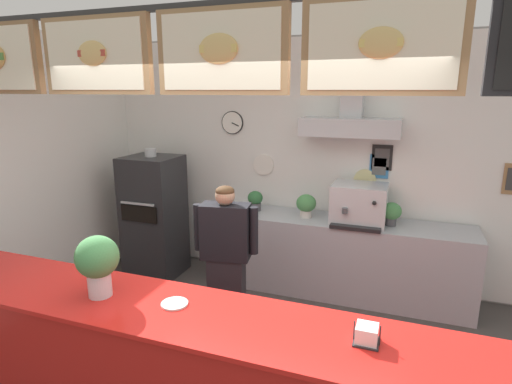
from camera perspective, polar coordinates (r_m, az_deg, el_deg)
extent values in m
cube|color=gray|center=(5.17, 7.76, 4.09)|extent=(5.41, 0.12, 2.95)
cube|color=white|center=(5.11, 7.61, 3.97)|extent=(5.37, 0.01, 2.91)
cylinder|color=black|center=(5.35, -3.25, 9.46)|extent=(0.29, 0.02, 0.29)
cylinder|color=white|center=(5.34, -3.30, 9.45)|extent=(0.27, 0.01, 0.27)
cube|color=black|center=(5.32, -2.86, 9.23)|extent=(0.10, 0.01, 0.05)
cylinder|color=white|center=(5.27, 1.04, 3.75)|extent=(0.27, 0.02, 0.27)
cylinder|color=beige|center=(5.03, 14.68, 1.59)|extent=(0.26, 0.02, 0.26)
cube|color=black|center=(4.97, 16.86, 4.53)|extent=(0.23, 0.02, 0.29)
cube|color=#424242|center=(4.96, 16.86, 4.52)|extent=(0.16, 0.01, 0.21)
cube|color=teal|center=(4.99, 16.51, 3.38)|extent=(0.21, 0.02, 0.27)
cube|color=#595959|center=(4.98, 16.50, 3.36)|extent=(0.15, 0.01, 0.20)
cube|color=#B7BABF|center=(4.77, 12.75, 8.66)|extent=(1.08, 0.41, 0.20)
cube|color=#B7BABF|center=(4.84, 13.24, 15.01)|extent=(0.24, 0.24, 0.86)
cube|color=#2D2D2D|center=(2.66, -4.60, 24.36)|extent=(4.54, 0.04, 0.04)
cube|color=#9E754C|center=(3.09, -21.00, 17.02)|extent=(0.84, 0.05, 0.50)
cube|color=#F2E5C6|center=(3.06, -21.35, 17.02)|extent=(0.75, 0.01, 0.44)
ellipsoid|color=#E5BC70|center=(3.06, -21.53, 17.25)|extent=(0.23, 0.04, 0.16)
cube|color=#B74233|center=(3.05, -21.63, 17.25)|extent=(0.22, 0.01, 0.04)
cube|color=#9E754C|center=(2.60, -4.77, 18.61)|extent=(0.84, 0.05, 0.50)
cube|color=#F2E5C6|center=(2.57, -5.05, 18.65)|extent=(0.75, 0.01, 0.44)
ellipsoid|color=#E5BC70|center=(2.56, -5.17, 18.95)|extent=(0.25, 0.04, 0.17)
cube|color=#E5C666|center=(2.55, -5.25, 18.96)|extent=(0.24, 0.01, 0.04)
cube|color=#9E754C|center=(2.37, 16.77, 18.56)|extent=(0.84, 0.05, 0.50)
cube|color=#F2E5C6|center=(2.34, 16.72, 18.63)|extent=(0.75, 0.01, 0.44)
ellipsoid|color=#E5BC70|center=(2.33, 16.72, 18.96)|extent=(0.23, 0.04, 0.16)
cube|color=#E5C666|center=(2.32, 16.71, 18.98)|extent=(0.21, 0.01, 0.04)
cube|color=red|center=(2.68, -6.91, -16.62)|extent=(4.35, 0.67, 0.03)
cube|color=#A3A5AD|center=(5.00, 11.22, -8.68)|extent=(2.92, 0.63, 0.90)
cube|color=gray|center=(5.12, 11.07, -11.65)|extent=(2.77, 0.58, 0.02)
cube|color=#232326|center=(5.48, -13.74, -3.24)|extent=(0.66, 0.61, 1.54)
cube|color=black|center=(5.19, -15.75, -2.89)|extent=(0.49, 0.02, 0.20)
cube|color=#B7BABF|center=(5.15, -15.96, -1.55)|extent=(0.46, 0.02, 0.02)
cylinder|color=#B7BABF|center=(5.30, -14.25, 5.26)|extent=(0.14, 0.14, 0.10)
cube|color=#232328|center=(4.07, -4.01, -14.40)|extent=(0.36, 0.25, 0.83)
cube|color=black|center=(3.80, -4.18, -5.42)|extent=(0.47, 0.29, 0.51)
cylinder|color=black|center=(3.74, -0.31, -5.30)|extent=(0.08, 0.08, 0.43)
cylinder|color=black|center=(3.86, -7.93, -4.79)|extent=(0.08, 0.08, 0.43)
sphere|color=tan|center=(3.70, -4.27, -0.50)|extent=(0.18, 0.18, 0.18)
ellipsoid|color=#4C331E|center=(3.69, -4.28, 0.11)|extent=(0.17, 0.17, 0.10)
cube|color=silver|center=(4.75, 13.93, -1.55)|extent=(0.59, 0.46, 0.44)
cylinder|color=#4C4C51|center=(4.52, 12.06, -2.52)|extent=(0.06, 0.06, 0.06)
cube|color=black|center=(4.55, 13.40, -4.82)|extent=(0.53, 0.10, 0.04)
sphere|color=black|center=(4.47, 15.88, -1.46)|extent=(0.04, 0.04, 0.04)
cylinder|color=#4C4C51|center=(4.79, 17.97, -3.86)|extent=(0.12, 0.12, 0.09)
ellipsoid|color=#47894C|center=(4.76, 18.08, -2.50)|extent=(0.21, 0.21, 0.19)
cylinder|color=#4C4C51|center=(5.12, -0.11, -2.01)|extent=(0.14, 0.14, 0.10)
ellipsoid|color=#2D6638|center=(5.09, -0.11, -0.79)|extent=(0.19, 0.19, 0.17)
cylinder|color=beige|center=(4.89, 6.85, -2.94)|extent=(0.13, 0.13, 0.09)
ellipsoid|color=#47894C|center=(4.85, 6.89, -1.53)|extent=(0.23, 0.23, 0.21)
cube|color=#262628|center=(2.48, 14.85, -19.19)|extent=(0.14, 0.14, 0.01)
cylinder|color=#262628|center=(2.46, 13.27, -17.98)|extent=(0.01, 0.01, 0.12)
cylinder|color=#262628|center=(2.45, 16.60, -18.31)|extent=(0.01, 0.01, 0.12)
cube|color=white|center=(2.46, 14.92, -18.27)|extent=(0.12, 0.12, 0.10)
cylinder|color=silver|center=(3.02, -20.61, -11.60)|extent=(0.15, 0.15, 0.18)
cylinder|color=gray|center=(3.04, -20.52, -12.57)|extent=(0.14, 0.14, 0.06)
ellipsoid|color=#47894C|center=(2.95, -20.92, -8.30)|extent=(0.28, 0.28, 0.28)
cylinder|color=white|center=(2.81, -11.08, -14.76)|extent=(0.17, 0.17, 0.01)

